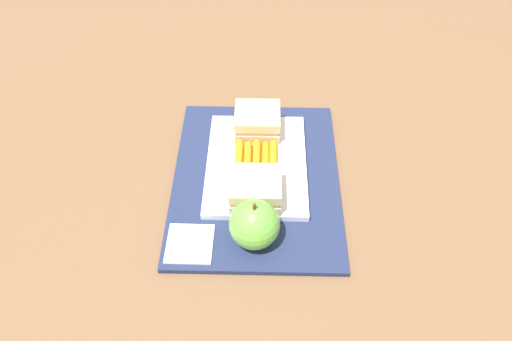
# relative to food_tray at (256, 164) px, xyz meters

# --- Properties ---
(ground_plane) EXTENTS (2.40, 2.40, 0.00)m
(ground_plane) POSITION_rel_food_tray_xyz_m (0.03, 0.00, -0.02)
(ground_plane) COLOR brown
(lunchbag_mat) EXTENTS (0.36, 0.28, 0.01)m
(lunchbag_mat) POSITION_rel_food_tray_xyz_m (0.03, 0.00, -0.01)
(lunchbag_mat) COLOR navy
(lunchbag_mat) RESTS_ON ground_plane
(food_tray) EXTENTS (0.23, 0.17, 0.01)m
(food_tray) POSITION_rel_food_tray_xyz_m (0.00, 0.00, 0.00)
(food_tray) COLOR white
(food_tray) RESTS_ON lunchbag_mat
(sandwich_half_left) EXTENTS (0.07, 0.08, 0.04)m
(sandwich_half_left) POSITION_rel_food_tray_xyz_m (-0.08, 0.00, 0.03)
(sandwich_half_left) COLOR #DBC189
(sandwich_half_left) RESTS_ON food_tray
(sandwich_half_right) EXTENTS (0.07, 0.08, 0.04)m
(sandwich_half_right) POSITION_rel_food_tray_xyz_m (0.08, 0.00, 0.03)
(sandwich_half_right) COLOR #DBC189
(sandwich_half_right) RESTS_ON food_tray
(carrot_sticks_bundle) EXTENTS (0.08, 0.07, 0.02)m
(carrot_sticks_bundle) POSITION_rel_food_tray_xyz_m (0.00, -0.00, 0.01)
(carrot_sticks_bundle) COLOR orange
(carrot_sticks_bundle) RESTS_ON food_tray
(apple) EXTENTS (0.08, 0.08, 0.09)m
(apple) POSITION_rel_food_tray_xyz_m (0.15, 0.00, 0.03)
(apple) COLOR #66B742
(apple) RESTS_ON lunchbag_mat
(paper_napkin) EXTENTS (0.07, 0.07, 0.00)m
(paper_napkin) POSITION_rel_food_tray_xyz_m (0.16, -0.10, -0.00)
(paper_napkin) COLOR white
(paper_napkin) RESTS_ON lunchbag_mat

